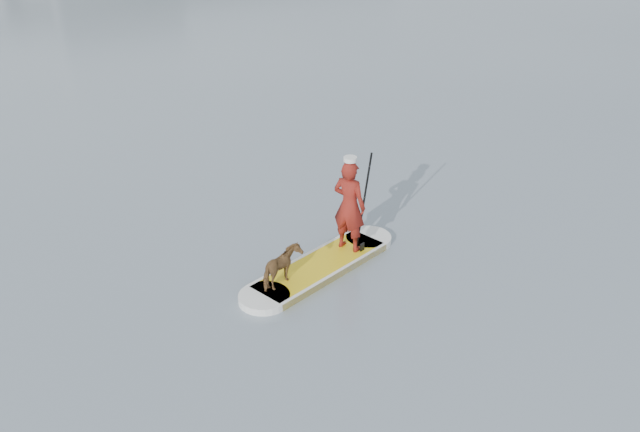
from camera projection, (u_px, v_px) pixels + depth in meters
paddleboard at (320, 267)px, 11.69m from camera, size 3.26×1.27×0.12m
paddler at (349, 206)px, 11.75m from camera, size 0.57×0.68×1.60m
white_cap at (350, 159)px, 11.37m from camera, size 0.22×0.22×0.07m
dog at (282, 268)px, 10.96m from camera, size 0.81×0.58×0.62m
paddle at (363, 215)px, 11.72m from camera, size 0.10×0.30×2.00m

